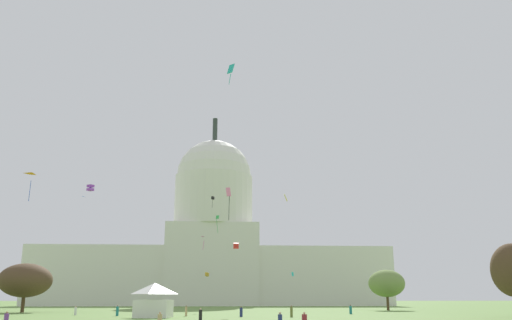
% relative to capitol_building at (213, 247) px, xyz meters
% --- Properties ---
extents(capitol_building, '(124.87, 28.59, 69.37)m').
position_rel_capitol_building_xyz_m(capitol_building, '(0.00, 0.00, 0.00)').
color(capitol_building, silver).
rests_on(capitol_building, ground_plane).
extents(event_tent, '(5.75, 6.37, 5.02)m').
position_rel_capitol_building_xyz_m(event_tent, '(-7.08, -110.97, -18.02)').
color(event_tent, white).
rests_on(event_tent, ground_plane).
extents(tree_east_far, '(10.66, 10.18, 9.12)m').
position_rel_capitol_building_xyz_m(tree_east_far, '(41.30, -70.33, -14.50)').
color(tree_east_far, '#4C3823').
rests_on(tree_east_far, ground_plane).
extents(tree_west_mid, '(10.84, 10.41, 9.55)m').
position_rel_capitol_building_xyz_m(tree_west_mid, '(-36.18, -82.17, -14.32)').
color(tree_west_mid, '#4C3823').
rests_on(tree_west_mid, ground_plane).
extents(person_tan_near_tree_west, '(0.48, 0.48, 1.65)m').
position_rel_capitol_building_xyz_m(person_tan_near_tree_west, '(-2.55, -105.69, -19.75)').
color(person_tan_near_tree_west, tan).
rests_on(person_tan_near_tree_west, ground_plane).
extents(person_teal_front_left, '(0.58, 0.58, 1.63)m').
position_rel_capitol_building_xyz_m(person_teal_front_left, '(26.25, -96.47, -19.78)').
color(person_teal_front_left, '#1E757A').
rests_on(person_teal_front_left, ground_plane).
extents(person_white_back_left, '(0.63, 0.63, 1.53)m').
position_rel_capitol_building_xyz_m(person_white_back_left, '(-21.48, -99.23, -19.83)').
color(person_white_back_left, silver).
rests_on(person_white_back_left, ground_plane).
extents(person_olive_mid_left, '(0.46, 0.46, 1.72)m').
position_rel_capitol_building_xyz_m(person_olive_mid_left, '(13.68, -110.55, -19.73)').
color(person_olive_mid_left, olive).
rests_on(person_olive_mid_left, ground_plane).
extents(person_teal_edge_east, '(0.61, 0.61, 1.68)m').
position_rel_capitol_building_xyz_m(person_teal_edge_east, '(-13.71, -103.71, -19.75)').
color(person_teal_edge_east, '#1E757A').
rests_on(person_teal_edge_east, ground_plane).
extents(person_black_near_tent, '(0.49, 0.49, 1.59)m').
position_rel_capitol_building_xyz_m(person_black_near_tent, '(0.29, -122.73, -19.80)').
color(person_black_near_tent, black).
rests_on(person_black_near_tent, ground_plane).
extents(person_navy_deep_crowd, '(0.61, 0.61, 1.58)m').
position_rel_capitol_building_xyz_m(person_navy_deep_crowd, '(6.09, -108.66, -19.80)').
color(person_navy_deep_crowd, navy).
rests_on(person_navy_deep_crowd, ground_plane).
extents(kite_pink_low, '(0.78, 0.56, 4.73)m').
position_rel_capitol_building_xyz_m(kite_pink_low, '(3.75, -119.22, -3.57)').
color(kite_pink_low, pink).
extents(kite_turquoise_mid, '(1.04, 0.99, 2.94)m').
position_rel_capitol_building_xyz_m(kite_turquoise_mid, '(3.69, -128.28, 11.92)').
color(kite_turquoise_mid, teal).
extents(kite_red_low, '(0.89, 0.96, 1.06)m').
position_rel_capitol_building_xyz_m(kite_red_low, '(5.31, -105.05, -9.29)').
color(kite_red_low, red).
extents(kite_blue_mid, '(1.22, 1.31, 0.22)m').
position_rel_capitol_building_xyz_m(kite_blue_mid, '(-32.50, -55.53, 7.29)').
color(kite_blue_mid, blue).
extents(kite_yellow_mid, '(0.58, 0.94, 1.44)m').
position_rel_capitol_building_xyz_m(kite_yellow_mid, '(14.80, -96.53, 0.48)').
color(kite_yellow_mid, yellow).
extents(kite_magenta_low, '(1.07, 1.31, 3.08)m').
position_rel_capitol_building_xyz_m(kite_magenta_low, '(-1.30, -56.82, -3.13)').
color(kite_magenta_low, '#D1339E').
extents(kite_gold_low, '(1.33, 1.35, 1.26)m').
position_rel_capitol_building_xyz_m(kite_gold_low, '(-1.16, -29.06, -10.91)').
color(kite_gold_low, gold).
extents(kite_black_mid, '(1.08, 1.08, 3.46)m').
position_rel_capitol_building_xyz_m(kite_black_mid, '(0.24, -36.84, 11.14)').
color(kite_black_mid, black).
extents(kite_green_mid, '(0.75, 0.83, 4.22)m').
position_rel_capitol_building_xyz_m(kite_green_mid, '(1.92, -68.55, 0.28)').
color(kite_green_mid, green).
extents(kite_cyan_low, '(0.64, 0.58, 1.03)m').
position_rel_capitol_building_xyz_m(kite_cyan_low, '(20.72, -60.69, -12.03)').
color(kite_cyan_low, '#33BCDB').
extents(kite_violet_mid, '(1.48, 1.48, 1.23)m').
position_rel_capitol_building_xyz_m(kite_violet_mid, '(-23.15, -89.01, 3.40)').
color(kite_violet_mid, purple).
extents(kite_orange_mid, '(1.64, 1.55, 3.89)m').
position_rel_capitol_building_xyz_m(kite_orange_mid, '(-24.66, -117.35, -0.69)').
color(kite_orange_mid, orange).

